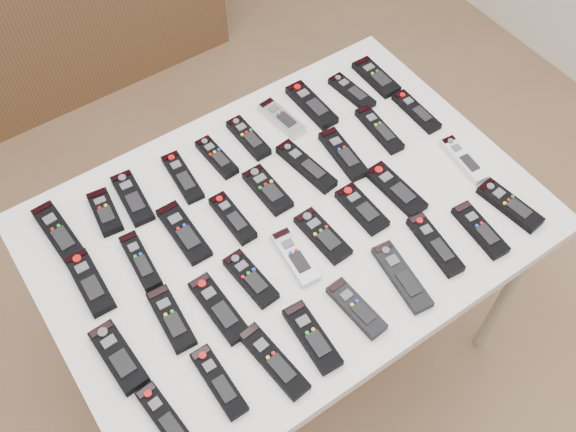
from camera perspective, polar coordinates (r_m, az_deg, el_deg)
ground at (r=2.28m, az=-1.26°, el=-14.57°), size 4.00×4.00×0.00m
table at (r=1.69m, az=0.00°, el=-1.50°), size 1.25×0.88×0.78m
sideboard at (r=3.02m, az=-22.11°, el=16.37°), size 1.67×0.39×0.83m
remote_0 at (r=1.71m, az=-19.67°, el=-1.48°), size 0.07×0.20×0.02m
remote_1 at (r=1.71m, az=-15.96°, el=0.34°), size 0.07×0.14×0.02m
remote_2 at (r=1.72m, az=-13.66°, el=1.57°), size 0.07×0.18×0.02m
remote_3 at (r=1.74m, az=-9.36°, el=3.44°), size 0.06×0.18×0.02m
remote_4 at (r=1.77m, az=-6.36°, el=5.22°), size 0.05×0.15×0.02m
remote_5 at (r=1.81m, az=-3.54°, el=6.95°), size 0.05×0.16×0.02m
remote_6 at (r=1.85m, az=-0.57°, el=8.65°), size 0.07×0.16×0.02m
remote_7 at (r=1.89m, az=2.10°, el=9.84°), size 0.06×0.19×0.02m
remote_8 at (r=1.94m, az=5.69°, el=10.91°), size 0.06×0.16×0.02m
remote_9 at (r=1.99m, az=7.83°, el=12.13°), size 0.06×0.17×0.02m
remote_10 at (r=1.61m, az=-17.20°, el=-5.67°), size 0.06×0.18×0.02m
remote_11 at (r=1.61m, az=-12.99°, el=-3.92°), size 0.06×0.17×0.02m
remote_12 at (r=1.63m, az=-9.25°, el=-1.45°), size 0.06×0.19×0.02m
remote_13 at (r=1.64m, az=-4.96°, el=-0.18°), size 0.05×0.16×0.02m
remote_14 at (r=1.69m, az=-1.83°, el=2.34°), size 0.06×0.16×0.02m
remote_15 at (r=1.74m, az=1.62°, el=4.45°), size 0.07×0.20×0.02m
remote_16 at (r=1.77m, az=4.92°, el=5.50°), size 0.07×0.19×0.02m
remote_17 at (r=1.84m, az=8.10°, el=7.63°), size 0.06×0.18×0.02m
remote_18 at (r=1.91m, az=11.33°, el=9.10°), size 0.05×0.17×0.02m
remote_19 at (r=1.50m, az=-14.83°, el=-12.02°), size 0.07×0.18×0.02m
remote_20 at (r=1.52m, az=-10.34°, el=-8.96°), size 0.06×0.17×0.02m
remote_21 at (r=1.51m, az=-6.16°, el=-8.16°), size 0.06×0.19×0.02m
remote_22 at (r=1.54m, az=-3.34°, el=-5.58°), size 0.07×0.16×0.02m
remote_23 at (r=1.57m, az=0.62°, el=-3.66°), size 0.07×0.17×0.02m
remote_24 at (r=1.61m, az=3.09°, el=-1.75°), size 0.07×0.17×0.02m
remote_25 at (r=1.66m, az=6.57°, el=0.64°), size 0.06×0.16×0.02m
remote_26 at (r=1.71m, az=9.56°, el=2.36°), size 0.07×0.19×0.02m
remote_27 at (r=1.82m, az=15.34°, el=4.87°), size 0.06×0.17×0.02m
remote_28 at (r=1.43m, az=-10.78°, el=-17.33°), size 0.06×0.18×0.02m
remote_29 at (r=1.44m, az=-6.17°, el=-14.43°), size 0.05×0.18×0.02m
remote_30 at (r=1.45m, az=-1.29°, el=-12.75°), size 0.07×0.20×0.02m
remote_31 at (r=1.47m, az=2.15°, el=-10.69°), size 0.07×0.18×0.02m
remote_32 at (r=1.51m, az=6.09°, el=-8.15°), size 0.06×0.17×0.02m
remote_33 at (r=1.57m, az=10.08°, el=-5.32°), size 0.08×0.20×0.02m
remote_34 at (r=1.63m, az=12.93°, el=-2.48°), size 0.07×0.19×0.02m
remote_35 at (r=1.69m, az=16.70°, el=-1.19°), size 0.07×0.17×0.02m
remote_36 at (r=1.75m, az=19.12°, el=0.91°), size 0.07×0.18×0.02m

